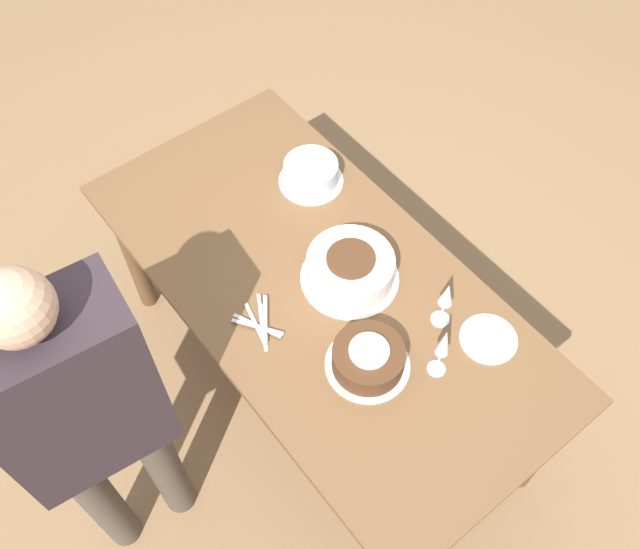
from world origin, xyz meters
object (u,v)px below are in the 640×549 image
at_px(cake_back_decorated, 311,173).
at_px(wine_glass_near, 446,297).
at_px(cake_front_chocolate, 368,358).
at_px(person_cutting, 86,414).
at_px(wine_glass_far, 443,345).
at_px(cake_center_white, 350,269).

bearing_deg(cake_back_decorated, wine_glass_near, -2.90).
height_order(cake_front_chocolate, person_cutting, person_cutting).
bearing_deg(person_cutting, wine_glass_far, -19.10).
distance_m(cake_back_decorated, wine_glass_near, 0.71).
bearing_deg(wine_glass_near, cake_back_decorated, 177.10).
relative_size(cake_front_chocolate, wine_glass_near, 1.32).
bearing_deg(cake_front_chocolate, cake_back_decorated, 155.13).
distance_m(cake_front_chocolate, wine_glass_far, 0.23).
bearing_deg(cake_back_decorated, cake_front_chocolate, -24.87).
xyz_separation_m(cake_back_decorated, person_cutting, (0.40, -1.05, 0.14)).
height_order(cake_back_decorated, person_cutting, person_cutting).
xyz_separation_m(cake_center_white, wine_glass_far, (0.41, -0.01, 0.10)).
bearing_deg(cake_center_white, wine_glass_near, 22.44).
distance_m(cake_front_chocolate, person_cutting, 0.80).
relative_size(cake_center_white, cake_front_chocolate, 1.25).
bearing_deg(cake_back_decorated, wine_glass_far, -11.30).
bearing_deg(cake_front_chocolate, cake_center_white, 150.05).
height_order(cake_front_chocolate, cake_back_decorated, cake_front_chocolate).
bearing_deg(wine_glass_near, wine_glass_far, -47.48).
bearing_deg(cake_center_white, cake_front_chocolate, -29.95).
relative_size(cake_back_decorated, wine_glass_near, 1.19).
bearing_deg(wine_glass_far, wine_glass_near, 132.52).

